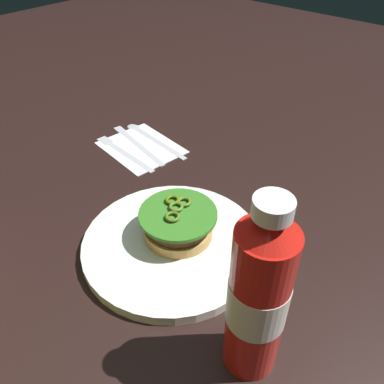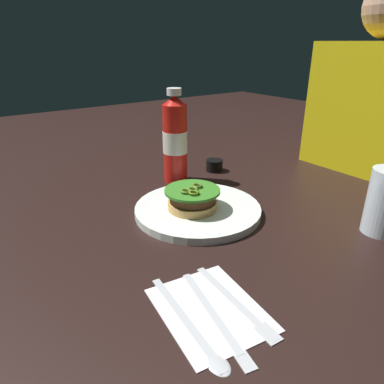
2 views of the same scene
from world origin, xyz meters
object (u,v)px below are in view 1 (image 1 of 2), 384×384
Objects in this scene: napkin at (141,147)px; spoon_utensil at (148,134)px; burger_sandwich at (178,223)px; ketchup_bottle at (258,298)px; fork_utensil at (120,149)px; butter_knife at (135,141)px; dinner_plate at (172,244)px.

spoon_utensil is (0.02, -0.04, 0.00)m from napkin.
burger_sandwich is 0.35m from spoon_utensil.
ketchup_bottle is 0.57m from spoon_utensil.
ketchup_bottle is 0.53m from fork_utensil.
ketchup_bottle is at bearing 151.87° from napkin.
burger_sandwich reaches higher than napkin.
burger_sandwich is 0.61× the size of butter_knife.
butter_knife is at bearing -32.11° from dinner_plate.
spoon_utensil is 0.04m from butter_knife.
ketchup_bottle reaches higher than butter_knife.
butter_knife is 0.04m from fork_utensil.
dinner_plate is 0.34m from butter_knife.
spoon_utensil is 1.02× the size of butter_knife.
butter_knife is at bearing -88.58° from fork_utensil.
dinner_plate is at bearing -19.79° from ketchup_bottle.
butter_knife is at bearing -12.36° from napkin.
spoon_utensil is at bearing -60.57° from napkin.
napkin is at bearing 167.64° from butter_knife.
napkin is at bearing -28.13° from ketchup_bottle.
dinner_plate is 0.24m from ketchup_bottle.
ketchup_bottle reaches higher than fork_utensil.
fork_utensil is at bearing -22.61° from burger_sandwich.
dinner_plate is 0.36m from spoon_utensil.
burger_sandwich is at bearing 157.39° from fork_utensil.
butter_knife is at bearing -27.39° from ketchup_bottle.
fork_utensil is (0.28, -0.13, -0.00)m from dinner_plate.
ketchup_bottle reaches higher than burger_sandwich.
ketchup_bottle is 1.23× the size of spoon_utensil.
butter_knife is (0.28, -0.18, -0.00)m from dinner_plate.
ketchup_bottle is 1.25× the size of butter_knife.
butter_knife is (0.48, -0.25, -0.11)m from ketchup_bottle.
butter_knife reaches higher than napkin.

